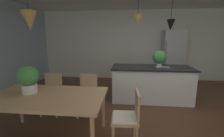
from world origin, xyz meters
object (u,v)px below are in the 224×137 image
object	(u,v)px
refrigerator	(172,57)
chair_far_right	(88,93)
chair_far_left	(52,92)
potted_plant_on_table	(28,78)
chair_kitchen_end	(128,116)
potted_plant_on_island	(159,58)
kitchen_island	(151,83)
dining_table	(47,100)

from	to	relation	value
refrigerator	chair_far_right	bearing A→B (deg)	-131.99
chair_far_left	potted_plant_on_table	size ratio (longest dim) A/B	1.95
chair_kitchen_end	potted_plant_on_island	size ratio (longest dim) A/B	2.03
chair_kitchen_end	kitchen_island	xyz separation A→B (m)	(0.61, 1.85, -0.01)
dining_table	potted_plant_on_table	distance (m)	0.47
chair_kitchen_end	chair_far_left	distance (m)	1.88
chair_far_left	refrigerator	xyz separation A→B (m)	(3.29, 2.76, 0.49)
refrigerator	chair_kitchen_end	bearing A→B (deg)	-114.04
chair_far_left	refrigerator	size ratio (longest dim) A/B	0.45
refrigerator	potted_plant_on_table	bearing A→B (deg)	-132.16
dining_table	potted_plant_on_table	size ratio (longest dim) A/B	4.01
refrigerator	potted_plant_on_table	world-z (taller)	refrigerator
chair_far_left	chair_far_right	bearing A→B (deg)	0.00
dining_table	chair_kitchen_end	distance (m)	1.28
dining_table	potted_plant_on_island	world-z (taller)	potted_plant_on_island
kitchen_island	refrigerator	distance (m)	2.11
dining_table	kitchen_island	bearing A→B (deg)	44.65
chair_far_right	potted_plant_on_table	xyz separation A→B (m)	(-0.74, -0.80, 0.53)
potted_plant_on_island	refrigerator	bearing A→B (deg)	65.09
chair_kitchen_end	potted_plant_on_table	world-z (taller)	potted_plant_on_table
chair_far_right	chair_kitchen_end	size ratio (longest dim) A/B	1.00
dining_table	kitchen_island	size ratio (longest dim) A/B	0.87
refrigerator	dining_table	bearing A→B (deg)	-128.40
chair_kitchen_end	refrigerator	size ratio (longest dim) A/B	0.45
chair_far_right	potted_plant_on_table	bearing A→B (deg)	-132.74
potted_plant_on_island	potted_plant_on_table	size ratio (longest dim) A/B	0.96
potted_plant_on_island	chair_kitchen_end	bearing A→B (deg)	-113.19
refrigerator	chair_far_left	bearing A→B (deg)	-140.00
chair_far_right	potted_plant_on_island	size ratio (longest dim) A/B	2.03
potted_plant_on_island	potted_plant_on_table	distance (m)	2.98
potted_plant_on_table	refrigerator	bearing A→B (deg)	47.84
chair_kitchen_end	potted_plant_on_table	xyz separation A→B (m)	(-1.60, 0.08, 0.53)
chair_far_right	chair_kitchen_end	distance (m)	1.23
kitchen_island	potted_plant_on_table	size ratio (longest dim) A/B	4.62
kitchen_island	refrigerator	world-z (taller)	refrigerator
chair_far_right	potted_plant_on_island	distance (m)	2.03
chair_far_left	dining_table	bearing A→B (deg)	-65.34
dining_table	chair_kitchen_end	size ratio (longest dim) A/B	2.05
chair_far_right	refrigerator	bearing A→B (deg)	48.01
dining_table	chair_far_right	distance (m)	0.99
chair_far_right	potted_plant_on_table	distance (m)	1.21
dining_table	refrigerator	bearing A→B (deg)	51.60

